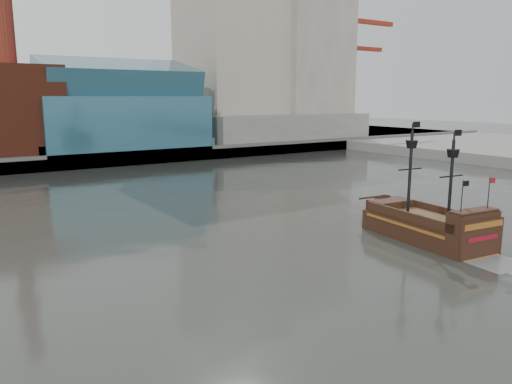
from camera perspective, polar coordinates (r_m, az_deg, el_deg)
ground at (r=32.84m, az=8.18°, el=-10.51°), size 400.00×400.00×0.00m
promenade_far at (r=117.13m, az=-23.05°, el=4.62°), size 220.00×60.00×2.00m
seawall at (r=88.37m, az=-19.59°, el=3.31°), size 220.00×1.00×2.60m
skyline at (r=111.13m, az=-20.51°, el=16.70°), size 149.00×45.00×62.00m
crane_a at (r=144.39m, az=10.50°, el=13.51°), size 22.50×4.00×32.25m
crane_b at (r=158.11m, az=10.49°, el=11.97°), size 19.10×4.00×26.25m
pirate_ship at (r=44.44m, az=18.98°, el=-4.01°), size 5.63×14.50×10.59m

